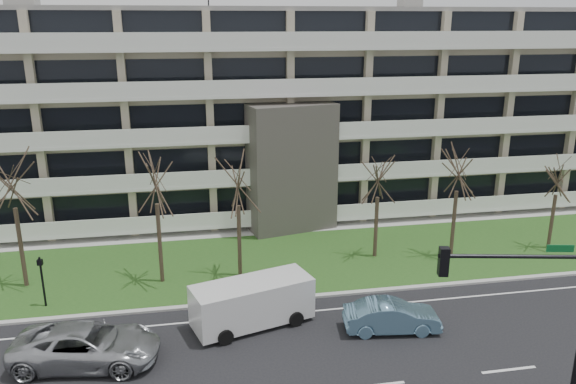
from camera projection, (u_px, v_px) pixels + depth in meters
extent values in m
cube|color=#214E1A|center=(308.00, 259.00, 35.30)|extent=(90.00, 10.00, 0.06)
cube|color=#B2B2AD|center=(328.00, 295.00, 30.59)|extent=(90.00, 0.35, 0.12)
cube|color=#B2B2AD|center=(292.00, 228.00, 40.47)|extent=(90.00, 2.00, 0.08)
cube|color=white|center=(335.00, 309.00, 29.20)|extent=(90.00, 0.12, 0.01)
cube|color=#BAAE91|center=(276.00, 110.00, 44.87)|extent=(60.00, 12.00, 15.00)
cube|color=gray|center=(275.00, 10.00, 42.63)|extent=(60.50, 12.50, 0.30)
cube|color=#4C4742|center=(292.00, 168.00, 39.17)|extent=(6.39, 3.69, 9.00)
cube|color=black|center=(292.00, 203.00, 39.71)|extent=(4.92, 1.19, 3.50)
cube|color=black|center=(289.00, 197.00, 40.79)|extent=(58.00, 0.10, 1.80)
cube|color=white|center=(291.00, 219.00, 40.59)|extent=(58.00, 1.40, 0.22)
cube|color=white|center=(293.00, 215.00, 39.80)|extent=(58.00, 0.08, 1.00)
cube|color=black|center=(289.00, 157.00, 39.91)|extent=(58.00, 0.10, 1.80)
cube|color=white|center=(291.00, 180.00, 39.71)|extent=(58.00, 1.40, 0.22)
cube|color=white|center=(293.00, 174.00, 38.92)|extent=(58.00, 0.08, 1.00)
cube|color=black|center=(289.00, 115.00, 39.03)|extent=(58.00, 0.10, 1.80)
cube|color=white|center=(291.00, 138.00, 38.83)|extent=(58.00, 1.40, 0.22)
cube|color=white|center=(293.00, 131.00, 38.05)|extent=(58.00, 0.08, 1.00)
cube|color=black|center=(289.00, 71.00, 38.15)|extent=(58.00, 0.10, 1.80)
cube|color=white|center=(291.00, 94.00, 37.95)|extent=(58.00, 1.40, 0.22)
cube|color=white|center=(293.00, 86.00, 37.17)|extent=(58.00, 0.08, 1.00)
cube|color=black|center=(289.00, 25.00, 37.27)|extent=(58.00, 0.10, 1.80)
cube|color=white|center=(291.00, 49.00, 37.07)|extent=(58.00, 1.40, 0.22)
cube|color=white|center=(293.00, 40.00, 36.29)|extent=(58.00, 0.08, 1.00)
imported|color=#AAACB1|center=(86.00, 345.00, 24.37)|extent=(6.64, 3.80, 1.74)
imported|color=#6C9CBC|center=(392.00, 316.00, 26.99)|extent=(4.77, 2.17, 1.52)
cube|color=silver|center=(252.00, 302.00, 27.38)|extent=(6.22, 3.72, 2.06)
cube|color=black|center=(252.00, 291.00, 27.21)|extent=(5.76, 3.45, 0.76)
cube|color=silver|center=(302.00, 293.00, 28.62)|extent=(0.94, 2.08, 1.30)
cylinder|color=black|center=(225.00, 337.00, 25.92)|extent=(0.80, 0.47, 0.76)
cylinder|color=black|center=(210.00, 316.00, 27.77)|extent=(0.80, 0.47, 0.76)
cylinder|color=black|center=(296.00, 319.00, 27.50)|extent=(0.80, 0.47, 0.76)
cylinder|color=black|center=(277.00, 300.00, 29.35)|extent=(0.80, 0.47, 0.76)
cylinder|color=black|center=(517.00, 257.00, 20.15)|extent=(5.54, 1.26, 0.15)
cube|color=black|center=(444.00, 262.00, 20.26)|extent=(0.41, 0.41, 1.08)
sphere|color=red|center=(444.00, 253.00, 20.15)|extent=(0.22, 0.22, 0.22)
sphere|color=orange|center=(444.00, 262.00, 20.26)|extent=(0.22, 0.22, 0.22)
sphere|color=green|center=(443.00, 270.00, 20.36)|extent=(0.22, 0.22, 0.22)
cube|color=#0C5926|center=(560.00, 248.00, 20.03)|extent=(0.96, 0.23, 0.27)
cylinder|color=black|center=(43.00, 282.00, 29.03)|extent=(0.11, 0.11, 2.82)
cube|color=black|center=(40.00, 262.00, 28.70)|extent=(0.28, 0.23, 0.30)
sphere|color=red|center=(40.00, 262.00, 28.70)|extent=(0.13, 0.13, 0.13)
cylinder|color=#382B21|center=(21.00, 248.00, 31.05)|extent=(0.24, 0.24, 4.66)
cylinder|color=#382B21|center=(160.00, 244.00, 31.55)|extent=(0.24, 0.24, 4.73)
cylinder|color=#382B21|center=(239.00, 241.00, 32.37)|extent=(0.24, 0.24, 4.36)
cylinder|color=#382B21|center=(376.00, 227.00, 35.12)|extent=(0.24, 0.24, 3.96)
cylinder|color=#382B21|center=(453.00, 225.00, 35.02)|extent=(0.24, 0.24, 4.38)
cylinder|color=#382B21|center=(552.00, 222.00, 36.46)|extent=(0.24, 0.24, 3.68)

